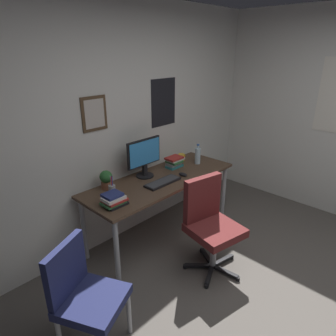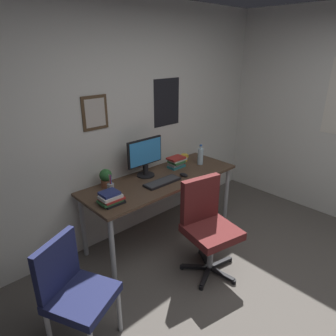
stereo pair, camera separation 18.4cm
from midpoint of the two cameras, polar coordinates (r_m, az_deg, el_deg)
ground_plane at (r=2.91m, az=24.71°, el=-26.92°), size 5.28×5.28×0.00m
wall_back at (r=3.39m, az=-6.50°, el=8.13°), size 4.40×0.10×2.60m
desk at (r=3.39m, az=0.41°, el=-3.07°), size 1.85×0.67×0.74m
office_chair at (r=2.99m, az=9.19°, el=-10.11°), size 0.58×0.57×0.95m
side_chair at (r=2.38m, az=-15.23°, el=-21.23°), size 0.56×0.56×0.88m
monitor at (r=3.34m, az=-2.82°, el=2.31°), size 0.46×0.20×0.43m
keyboard at (r=3.23m, az=0.57°, el=-2.68°), size 0.43×0.15×0.03m
computer_mouse at (r=3.41m, az=4.55°, el=-1.30°), size 0.06×0.11×0.04m
water_bottle at (r=3.76m, az=7.58°, el=2.24°), size 0.07×0.07×0.25m
coffee_mug_near at (r=3.87m, az=4.51°, el=2.00°), size 0.12×0.08×0.09m
potted_plant at (r=3.17m, az=-10.11°, el=-1.79°), size 0.13×0.13×0.20m
pen_cup at (r=3.05m, az=-9.12°, el=-3.70°), size 0.07×0.07×0.20m
book_stack_left at (r=2.84m, az=-8.97°, el=-5.74°), size 0.23×0.17×0.12m
book_stack_right at (r=3.63m, az=3.07°, el=1.12°), size 0.23×0.15×0.14m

